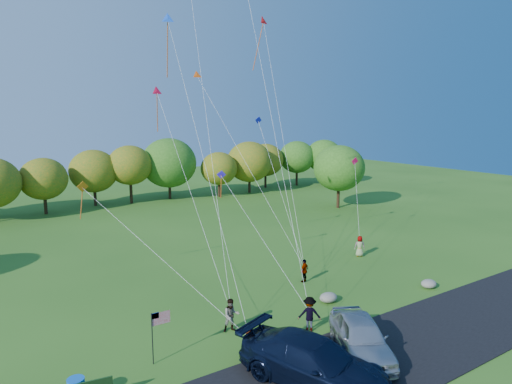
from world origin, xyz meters
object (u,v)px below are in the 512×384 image
(minivan_navy, at_px, (314,362))
(flyer_c, at_px, (309,314))
(flyer_b, at_px, (231,315))
(flyer_e, at_px, (360,246))
(flyer_a, at_px, (250,341))
(flyer_d, at_px, (304,271))
(minivan_silver, at_px, (361,337))

(minivan_navy, bearing_deg, flyer_c, 31.99)
(flyer_b, distance_m, flyer_e, 15.69)
(flyer_a, bearing_deg, flyer_b, 65.51)
(minivan_navy, height_order, flyer_b, minivan_navy)
(flyer_d, bearing_deg, flyer_e, 173.56)
(flyer_c, xyz_separation_m, flyer_e, (11.34, 7.43, -0.09))
(flyer_a, bearing_deg, minivan_navy, -82.78)
(minivan_silver, bearing_deg, flyer_c, 124.92)
(flyer_c, bearing_deg, minivan_navy, 88.02)
(minivan_navy, height_order, minivan_silver, minivan_navy)
(flyer_b, height_order, flyer_d, flyer_b)
(flyer_d, bearing_deg, minivan_navy, 31.02)
(minivan_navy, xyz_separation_m, minivan_silver, (3.34, 0.59, -0.07))
(flyer_b, relative_size, flyer_d, 1.12)
(minivan_silver, height_order, flyer_d, minivan_silver)
(minivan_silver, height_order, flyer_e, minivan_silver)
(minivan_navy, height_order, flyer_e, minivan_navy)
(minivan_navy, xyz_separation_m, flyer_a, (-1.08, 3.20, -0.17))
(flyer_a, height_order, flyer_b, flyer_b)
(flyer_a, bearing_deg, flyer_c, -2.71)
(minivan_silver, distance_m, flyer_d, 9.53)
(minivan_silver, height_order, flyer_b, minivan_silver)
(flyer_a, relative_size, flyer_e, 1.04)
(minivan_navy, xyz_separation_m, flyer_d, (7.15, 9.33, -0.23))
(flyer_b, bearing_deg, flyer_a, -87.11)
(flyer_b, relative_size, flyer_e, 1.08)
(flyer_a, relative_size, flyer_b, 0.97)
(flyer_a, relative_size, flyer_c, 0.93)
(minivan_silver, distance_m, flyer_e, 15.30)
(minivan_navy, bearing_deg, flyer_a, 88.56)
(minivan_silver, relative_size, flyer_a, 3.06)
(flyer_e, bearing_deg, flyer_a, 64.24)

